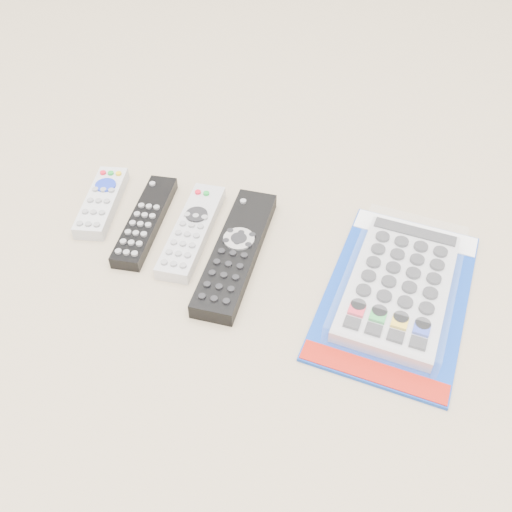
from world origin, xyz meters
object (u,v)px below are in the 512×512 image
(remote_small_grey, at_px, (102,202))
(jumbo_remote_packaged, at_px, (399,285))
(remote_large_black, at_px, (236,252))
(remote_slim_black, at_px, (145,221))
(remote_silver_dvd, at_px, (192,230))

(remote_small_grey, distance_m, jumbo_remote_packaged, 0.44)
(remote_large_black, bearing_deg, remote_slim_black, 168.70)
(remote_small_grey, bearing_deg, remote_slim_black, -25.16)
(remote_small_grey, relative_size, jumbo_remote_packaged, 0.51)
(remote_silver_dvd, relative_size, remote_large_black, 0.80)
(remote_small_grey, xyz_separation_m, jumbo_remote_packaged, (0.44, -0.05, 0.01))
(remote_small_grey, distance_m, remote_large_black, 0.23)
(remote_large_black, bearing_deg, remote_silver_dvd, 160.07)
(remote_small_grey, relative_size, remote_silver_dvd, 0.81)
(remote_silver_dvd, bearing_deg, remote_small_grey, 169.15)
(remote_silver_dvd, relative_size, jumbo_remote_packaged, 0.63)
(remote_small_grey, xyz_separation_m, remote_large_black, (0.22, -0.04, 0.00))
(remote_small_grey, bearing_deg, remote_silver_dvd, -18.79)
(remote_silver_dvd, height_order, jumbo_remote_packaged, jumbo_remote_packaged)
(remote_slim_black, distance_m, remote_silver_dvd, 0.07)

